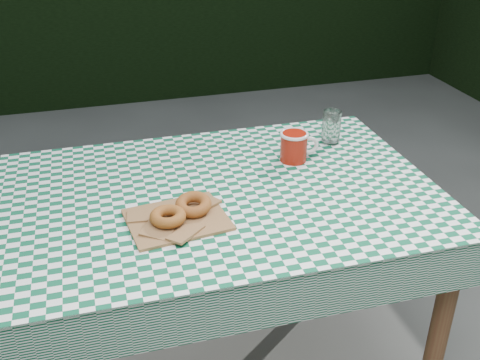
# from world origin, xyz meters

# --- Properties ---
(table) EXTENTS (1.30, 0.87, 0.75)m
(table) POSITION_xyz_m (0.19, 0.00, 0.38)
(table) COLOR brown
(table) RESTS_ON ground
(tablecloth) EXTENTS (1.32, 0.89, 0.01)m
(tablecloth) POSITION_xyz_m (0.19, 0.00, 0.75)
(tablecloth) COLOR #0C5133
(tablecloth) RESTS_ON table
(paper_bag) EXTENTS (0.29, 0.24, 0.01)m
(paper_bag) POSITION_xyz_m (0.04, -0.13, 0.76)
(paper_bag) COLOR #91603F
(paper_bag) RESTS_ON tablecloth
(bagel_front) EXTENTS (0.11, 0.11, 0.03)m
(bagel_front) POSITION_xyz_m (0.02, -0.14, 0.79)
(bagel_front) COLOR #94571E
(bagel_front) RESTS_ON paper_bag
(bagel_back) EXTENTS (0.13, 0.13, 0.03)m
(bagel_back) POSITION_xyz_m (0.10, -0.10, 0.79)
(bagel_back) COLOR brown
(bagel_back) RESTS_ON paper_bag
(coffee_mug) EXTENTS (0.19, 0.19, 0.10)m
(coffee_mug) POSITION_xyz_m (0.48, 0.14, 0.81)
(coffee_mug) COLOR maroon
(coffee_mug) RESTS_ON tablecloth
(drinking_glass) EXTENTS (0.09, 0.09, 0.12)m
(drinking_glass) POSITION_xyz_m (0.66, 0.24, 0.82)
(drinking_glass) COLOR silver
(drinking_glass) RESTS_ON tablecloth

